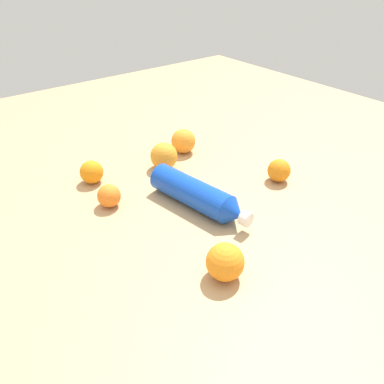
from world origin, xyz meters
name	(u,v)px	position (x,y,z in m)	size (l,w,h in m)	color
ground_plane	(179,209)	(0.00, 0.00, 0.00)	(2.40, 2.40, 0.00)	tan
water_bottle	(199,195)	(0.05, -0.02, 0.04)	(0.12, 0.31, 0.08)	blue
orange_0	(225,262)	(-0.07, -0.26, 0.04)	(0.08, 0.08, 0.08)	orange
orange_1	(183,141)	(0.21, 0.26, 0.04)	(0.08, 0.08, 0.08)	orange
orange_2	(109,196)	(-0.14, 0.13, 0.03)	(0.06, 0.06, 0.06)	orange
orange_3	(92,172)	(-0.12, 0.27, 0.03)	(0.07, 0.07, 0.07)	orange
orange_4	(279,170)	(0.32, -0.06, 0.03)	(0.07, 0.07, 0.07)	orange
orange_5	(164,156)	(0.10, 0.21, 0.04)	(0.08, 0.08, 0.08)	orange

